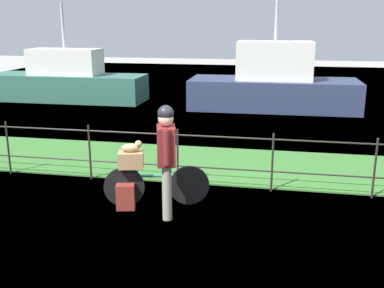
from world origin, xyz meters
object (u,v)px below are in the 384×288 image
at_px(moored_boat_near, 273,85).
at_px(wooden_crate, 131,160).
at_px(backpack_on_paving, 126,197).
at_px(terrier_dog, 132,147).
at_px(cyclist_person, 166,152).
at_px(bicycle_main, 156,185).
at_px(moored_boat_mid, 67,82).

bearing_deg(moored_boat_near, wooden_crate, -102.60).
bearing_deg(moored_boat_near, backpack_on_paving, -102.77).
bearing_deg(wooden_crate, backpack_on_paving, -112.95).
relative_size(terrier_dog, backpack_on_paving, 0.81).
bearing_deg(cyclist_person, moored_boat_near, 81.66).
bearing_deg(wooden_crate, terrier_dog, 15.09).
xyz_separation_m(bicycle_main, wooden_crate, (-0.36, -0.10, 0.42)).
distance_m(terrier_dog, moored_boat_mid, 10.61).
height_order(bicycle_main, backpack_on_paving, bicycle_main).
height_order(backpack_on_paving, moored_boat_near, moored_boat_near).
height_order(terrier_dog, moored_boat_mid, moored_boat_mid).
bearing_deg(bicycle_main, moored_boat_near, 79.51).
height_order(terrier_dog, moored_boat_near, moored_boat_near).
bearing_deg(terrier_dog, backpack_on_paving, -119.53).
height_order(backpack_on_paving, moored_boat_mid, moored_boat_mid).
distance_m(backpack_on_paving, moored_boat_mid, 10.70).
xyz_separation_m(wooden_crate, terrier_dog, (0.02, 0.01, 0.20)).
height_order(bicycle_main, wooden_crate, wooden_crate).
bearing_deg(backpack_on_paving, bicycle_main, -163.49).
bearing_deg(backpack_on_paving, moored_boat_mid, -72.85).
bearing_deg(wooden_crate, moored_boat_mid, 121.09).
bearing_deg(bicycle_main, wooden_crate, -164.91).
bearing_deg(moored_boat_mid, moored_boat_near, -1.89).
relative_size(terrier_dog, cyclist_person, 0.19).
xyz_separation_m(wooden_crate, backpack_on_paving, (-0.06, -0.14, -0.56)).
bearing_deg(bicycle_main, terrier_dog, -164.91).
xyz_separation_m(cyclist_person, backpack_on_paving, (-0.70, 0.15, -0.80)).
relative_size(backpack_on_paving, moored_boat_near, 0.07).
bearing_deg(backpack_on_paving, moored_boat_near, -116.04).
distance_m(terrier_dog, cyclist_person, 0.68).
xyz_separation_m(cyclist_person, moored_boat_near, (1.34, 9.12, -0.21)).
distance_m(terrier_dog, moored_boat_near, 9.04).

